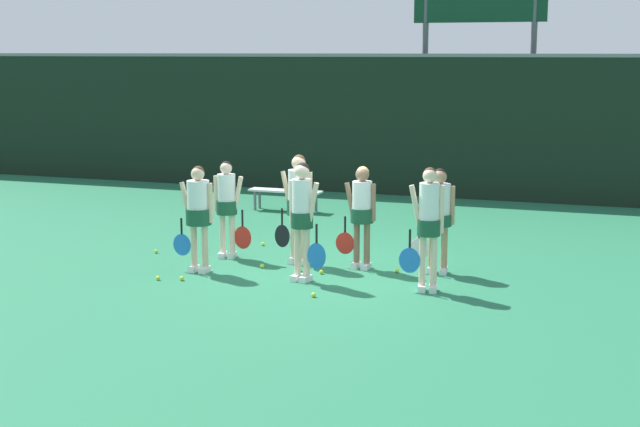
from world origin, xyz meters
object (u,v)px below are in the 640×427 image
at_px(player_2, 428,219).
at_px(player_6, 438,211).
at_px(player_1, 302,211).
at_px(player_4, 298,199).
at_px(tennis_ball_8, 156,251).
at_px(tennis_ball_6, 262,266).
at_px(tennis_ball_5, 397,271).
at_px(tennis_ball_2, 314,295).
at_px(tennis_ball_0, 321,272).
at_px(tennis_ball_4, 182,278).
at_px(player_3, 227,202).
at_px(tennis_ball_1, 158,278).
at_px(player_5, 362,209).
at_px(player_0, 198,210).
at_px(bench_courtside, 285,193).
at_px(tennis_ball_7, 300,270).
at_px(scoreboard, 479,17).
at_px(tennis_ball_3, 263,244).

distance_m(player_2, player_6, 1.11).
relative_size(player_1, player_4, 1.01).
bearing_deg(tennis_ball_8, tennis_ball_6, -10.36).
bearing_deg(tennis_ball_5, tennis_ball_2, -113.52).
bearing_deg(player_6, tennis_ball_2, -130.77).
height_order(player_4, tennis_ball_8, player_4).
xyz_separation_m(tennis_ball_0, tennis_ball_4, (-1.87, -1.08, 0.00)).
xyz_separation_m(player_2, tennis_ball_6, (-2.80, 0.50, -1.03)).
distance_m(player_3, tennis_ball_0, 2.16).
bearing_deg(tennis_ball_1, player_5, 32.83).
xyz_separation_m(player_0, tennis_ball_1, (-0.36, -0.68, -0.96)).
distance_m(tennis_ball_1, tennis_ball_6, 1.72).
xyz_separation_m(player_1, tennis_ball_8, (-3.03, 0.93, -1.04)).
xyz_separation_m(tennis_ball_1, tennis_ball_8, (-0.94, 1.62, -0.00)).
relative_size(player_1, tennis_ball_0, 27.38).
bearing_deg(bench_courtside, player_0, -82.12).
bearing_deg(tennis_ball_7, player_4, 112.75).
bearing_deg(tennis_ball_2, bench_courtside, 114.57).
bearing_deg(tennis_ball_6, player_1, -31.17).
distance_m(player_0, player_2, 3.64).
bearing_deg(tennis_ball_1, player_2, 10.34).
height_order(scoreboard, player_1, scoreboard).
bearing_deg(tennis_ball_4, tennis_ball_2, -5.64).
xyz_separation_m(player_0, player_2, (3.64, 0.05, 0.06)).
height_order(player_2, player_5, player_2).
relative_size(player_5, player_6, 0.99).
bearing_deg(tennis_ball_4, player_5, 35.11).
xyz_separation_m(player_1, tennis_ball_7, (-0.23, 0.52, -1.04)).
xyz_separation_m(tennis_ball_1, tennis_ball_4, (0.36, 0.09, 0.00)).
bearing_deg(tennis_ball_8, player_4, 2.49).
bearing_deg(tennis_ball_3, player_1, -53.78).
distance_m(player_4, player_5, 1.07).
xyz_separation_m(player_3, tennis_ball_5, (2.96, -0.11, -0.92)).
distance_m(player_4, tennis_ball_1, 2.60).
bearing_deg(tennis_ball_8, player_3, 5.63).
bearing_deg(bench_courtside, tennis_ball_1, -86.23).
bearing_deg(player_1, tennis_ball_5, 48.96).
height_order(player_3, tennis_ball_2, player_3).
height_order(bench_courtside, player_1, player_1).
bearing_deg(bench_courtside, tennis_ball_4, -82.86).
height_order(bench_courtside, player_2, player_2).
distance_m(player_3, tennis_ball_7, 1.83).
relative_size(player_5, tennis_ball_2, 24.35).
relative_size(bench_courtside, tennis_ball_0, 24.72).
relative_size(bench_courtside, player_3, 1.00).
distance_m(tennis_ball_0, tennis_ball_4, 2.16).
bearing_deg(tennis_ball_7, tennis_ball_0, -6.00).
bearing_deg(player_3, tennis_ball_1, -112.14).
bearing_deg(player_4, tennis_ball_5, -0.39).
bearing_deg(player_2, bench_courtside, 118.10).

